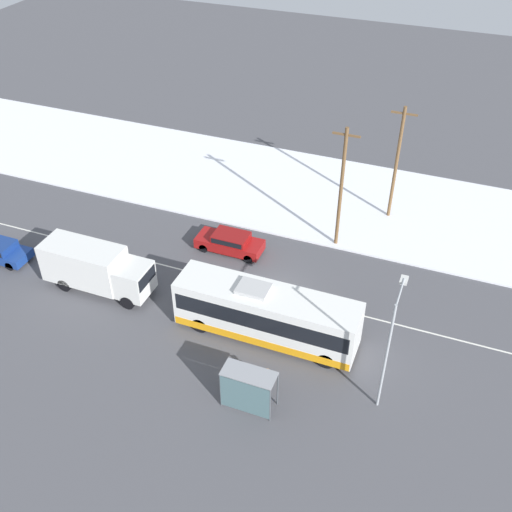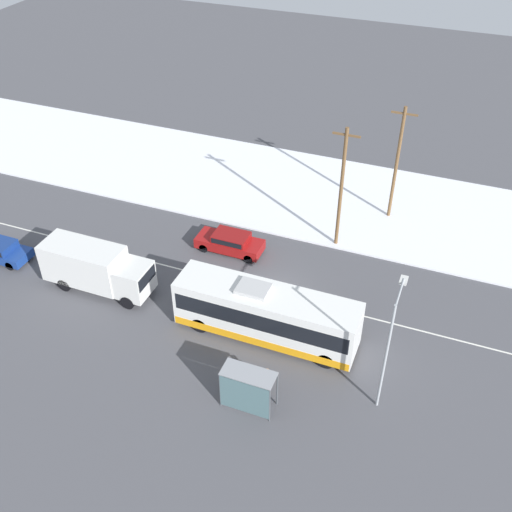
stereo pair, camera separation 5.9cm
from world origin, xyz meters
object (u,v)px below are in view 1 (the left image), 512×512
box_truck (95,267)px  streetlamp (391,337)px  pedestrian_at_stop (267,378)px  utility_pole_snowlot (397,162)px  sedan_car (230,242)px  utility_pole_roadside (341,187)px  bus_shelter (247,387)px  parked_car_near_truck (0,250)px  city_bus (266,314)px

box_truck → streetlamp: (18.62, -2.25, 2.74)m
pedestrian_at_stop → utility_pole_snowlot: utility_pole_snowlot is taller
utility_pole_snowlot → sedan_car: bearing=-138.5°
utility_pole_roadside → utility_pole_snowlot: 5.58m
bus_shelter → streetlamp: bearing=27.4°
pedestrian_at_stop → utility_pole_roadside: utility_pole_roadside is taller
sedan_car → bus_shelter: 13.63m
utility_pole_snowlot → box_truck: bearing=-136.3°
pedestrian_at_stop → bus_shelter: bearing=-110.8°
sedan_car → utility_pole_roadside: (6.61, 3.38, 3.87)m
box_truck → parked_car_near_truck: box_truck is taller
city_bus → box_truck: (-11.48, 0.08, 0.01)m
parked_car_near_truck → utility_pole_roadside: (20.74, 9.87, 3.91)m
parked_car_near_truck → streetlamp: 26.83m
utility_pole_roadside → box_truck: bearing=-142.0°
sedan_car → utility_pole_roadside: size_ratio=0.52×
sedan_car → utility_pole_roadside: utility_pole_roadside is taller
streetlamp → utility_pole_roadside: bearing=114.9°
city_bus → streetlamp: streetlamp is taller
box_truck → bus_shelter: box_truck is taller
parked_car_near_truck → pedestrian_at_stop: (20.84, -4.21, 0.32)m
pedestrian_at_stop → utility_pole_snowlot: size_ratio=0.20×
utility_pole_roadside → utility_pole_snowlot: size_ratio=1.02×
box_truck → utility_pole_snowlot: size_ratio=0.82×
utility_pole_roadside → parked_car_near_truck: bearing=-154.6°
city_bus → box_truck: bearing=179.6°
parked_car_near_truck → utility_pole_roadside: utility_pole_roadside is taller
box_truck → utility_pole_snowlot: bearing=43.7°
bus_shelter → streetlamp: streetlamp is taller
sedan_car → parked_car_near_truck: size_ratio=1.14×
parked_car_near_truck → bus_shelter: (20.30, -5.64, 0.95)m
box_truck → pedestrian_at_stop: size_ratio=4.15×
box_truck → sedan_car: 9.22m
streetlamp → utility_pole_snowlot: utility_pole_snowlot is taller
pedestrian_at_stop → streetlamp: streetlamp is taller
sedan_car → utility_pole_roadside: 8.37m
utility_pole_roadside → utility_pole_snowlot: (2.73, 4.86, -0.09)m
pedestrian_at_stop → bus_shelter: size_ratio=0.62×
city_bus → streetlamp: 7.95m
city_bus → bus_shelter: 5.45m
pedestrian_at_stop → box_truck: bearing=162.9°
parked_car_near_truck → utility_pole_snowlot: size_ratio=0.46×
streetlamp → pedestrian_at_stop: bearing=-162.6°
box_truck → streetlamp: 18.95m
sedan_car → streetlamp: size_ratio=0.67×
city_bus → pedestrian_at_stop: (1.52, -3.93, -0.61)m
streetlamp → utility_pole_snowlot: bearing=99.9°
box_truck → utility_pole_roadside: size_ratio=0.80×
bus_shelter → utility_pole_roadside: 15.80m
pedestrian_at_stop → utility_pole_snowlot: bearing=82.1°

